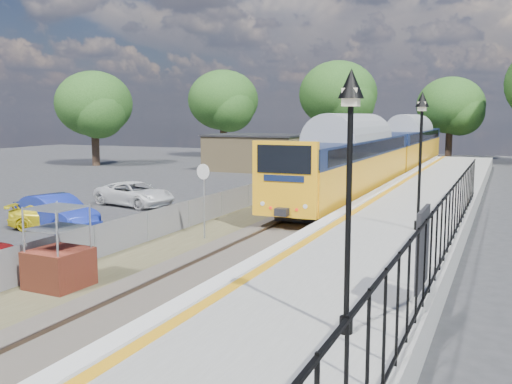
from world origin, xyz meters
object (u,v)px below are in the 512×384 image
Objects in this scene: brick_plinth at (58,249)px; car_white at (135,194)px; victorian_lamp_south at (350,141)px; victorian_lamp_north at (421,129)px; speed_sign at (204,188)px; car_yellow at (55,216)px; train at (387,149)px; car_blue at (56,212)px.

brick_plinth reaches higher than car_white.
car_white is at bearing 135.56° from victorian_lamp_south.
speed_sign is at bearing -174.51° from victorian_lamp_north.
victorian_lamp_south reaches higher than speed_sign.
victorian_lamp_south is 1.99× the size of brick_plinth.
car_white reaches higher than car_yellow.
train is at bearing 99.85° from victorian_lamp_south.
train is 19.37m from car_white.
brick_plinth is 8.80m from car_blue.
train is 10.94× the size of car_yellow.
train is at bearing -42.31° from car_yellow.
car_blue is at bearing -163.48° from speed_sign.
speed_sign is 6.82m from car_blue.
brick_plinth is 0.79× the size of speed_sign.
car_blue is at bearing -111.64° from train.
victorian_lamp_north is at bearing -104.98° from car_yellow.
train is at bearing 83.98° from brick_plinth.
car_white is (-7.43, 5.88, -1.37)m from speed_sign.
brick_plinth is at bearing -120.85° from car_blue.
speed_sign reaches higher than car_yellow.
train reaches higher than car_white.
car_blue is (-6.06, 6.37, -0.39)m from brick_plinth.
victorian_lamp_south is 1.23× the size of car_yellow.
train is at bearing 94.43° from speed_sign.
speed_sign is 0.64× the size of car_white.
victorian_lamp_north is 1.05× the size of car_blue.
car_white is (-0.64, 6.50, 0.09)m from car_yellow.
train is 13.97× the size of speed_sign.
victorian_lamp_south is 1.05× the size of car_blue.
car_white is at bearing 22.25° from car_blue.
car_white is (-15.23, 5.13, -3.66)m from victorian_lamp_north.
train reaches higher than brick_plinth.
car_yellow is (-6.79, -0.62, -1.46)m from speed_sign.
victorian_lamp_south is at bearing -38.35° from speed_sign.
victorian_lamp_south reaches higher than car_white.
car_yellow is (-0.13, 0.05, -0.18)m from car_blue.
car_yellow is at bearing -174.62° from victorian_lamp_north.
car_yellow is (-14.79, 8.63, -3.76)m from victorian_lamp_south.
brick_plinth is 14.62m from car_white.
victorian_lamp_north is 11.90m from brick_plinth.
car_white is (-15.43, 15.13, -3.66)m from victorian_lamp_south.
victorian_lamp_south is 17.53m from car_yellow.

